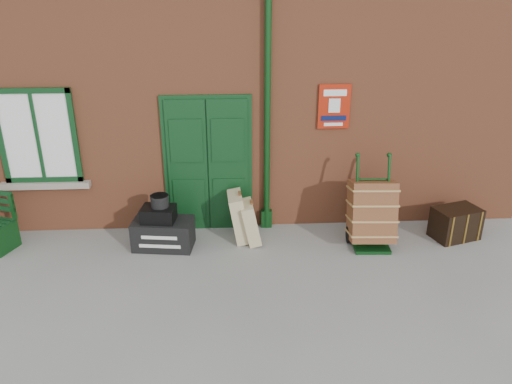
{
  "coord_description": "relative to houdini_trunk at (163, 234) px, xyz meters",
  "views": [
    {
      "loc": [
        0.04,
        -6.13,
        3.89
      ],
      "look_at": [
        0.43,
        0.6,
        1.0
      ],
      "focal_mm": 35.0,
      "sensor_mm": 36.0,
      "label": 1
    }
  ],
  "objects": [
    {
      "name": "strongbox",
      "position": [
        -0.05,
        0.0,
        0.34
      ],
      "size": [
        0.55,
        0.43,
        0.23
      ],
      "primitive_type": "cube",
      "rotation": [
        0.0,
        0.0,
        -0.13
      ],
      "color": "black",
      "rests_on": "houdini_trunk"
    },
    {
      "name": "porter_trolley",
      "position": [
        3.24,
        -0.08,
        0.32
      ],
      "size": [
        0.72,
        0.77,
        1.41
      ],
      "rotation": [
        0.0,
        0.0,
        -0.05
      ],
      "color": "#0D3713",
      "rests_on": "ground"
    },
    {
      "name": "houdini_trunk",
      "position": [
        0.0,
        0.0,
        0.0
      ],
      "size": [
        0.97,
        0.62,
        0.46
      ],
      "primitive_type": "cube",
      "rotation": [
        0.0,
        0.0,
        -0.13
      ],
      "color": "black",
      "rests_on": "ground"
    },
    {
      "name": "suitcase_back",
      "position": [
        1.18,
        0.2,
        0.17
      ],
      "size": [
        0.37,
        0.56,
        0.79
      ],
      "primitive_type": "cube",
      "rotation": [
        0.0,
        -0.17,
        0.05
      ],
      "color": "tan",
      "rests_on": "ground"
    },
    {
      "name": "dark_trunk",
      "position": [
        4.68,
        0.04,
        0.03
      ],
      "size": [
        0.82,
        0.65,
        0.51
      ],
      "primitive_type": "cube",
      "rotation": [
        0.0,
        0.0,
        0.3
      ],
      "color": "black",
      "rests_on": "ground"
    },
    {
      "name": "station_building",
      "position": [
        1.0,
        2.66,
        1.93
      ],
      "size": [
        10.3,
        4.3,
        4.36
      ],
      "color": "#9F5333",
      "rests_on": "ground"
    },
    {
      "name": "suitcase_front",
      "position": [
        1.36,
        0.1,
        0.11
      ],
      "size": [
        0.35,
        0.51,
        0.68
      ],
      "primitive_type": "cube",
      "rotation": [
        0.0,
        -0.21,
        0.05
      ],
      "color": "tan",
      "rests_on": "ground"
    },
    {
      "name": "ground",
      "position": [
        1.01,
        -0.83,
        -0.23
      ],
      "size": [
        80.0,
        80.0,
        0.0
      ],
      "primitive_type": "plane",
      "color": "gray",
      "rests_on": "ground"
    },
    {
      "name": "hatbox",
      "position": [
        -0.02,
        0.03,
        0.55
      ],
      "size": [
        0.31,
        0.31,
        0.18
      ],
      "primitive_type": "cylinder",
      "rotation": [
        0.0,
        0.0,
        -0.13
      ],
      "color": "black",
      "rests_on": "strongbox"
    }
  ]
}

